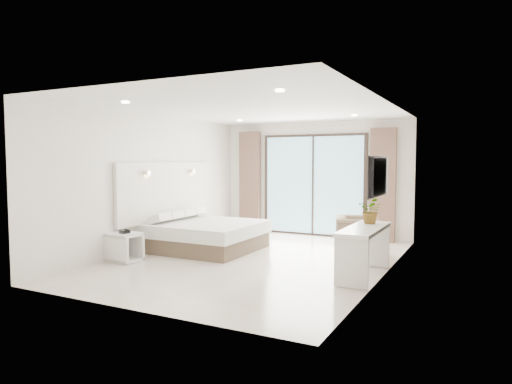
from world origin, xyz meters
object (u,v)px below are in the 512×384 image
bed (206,235)px  console_desk (364,240)px  armchair (358,233)px  nightstand (124,247)px

bed → console_desk: size_ratio=1.24×
console_desk → armchair: armchair is taller
console_desk → armchair: size_ratio=1.97×
nightstand → console_desk: 4.16m
bed → armchair: size_ratio=2.45×
nightstand → armchair: armchair is taller
bed → nightstand: 1.70m
bed → nightstand: bed is taller
bed → console_desk: bearing=-11.4°
armchair → nightstand: bearing=108.5°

